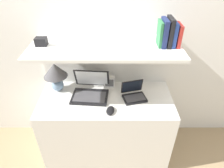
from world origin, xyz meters
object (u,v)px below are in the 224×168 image
table_lamp (55,73)px  book_green (160,34)px  book_red (178,35)px  shelf_gadget (41,42)px  laptop_small (134,94)px  computer_mouse (110,111)px  book_blue (173,34)px  book_black (169,32)px  laptop_large (90,91)px  book_navy (164,33)px  router_box (109,82)px

table_lamp → book_green: (0.94, -0.08, 0.43)m
book_red → shelf_gadget: bearing=180.0°
laptop_small → computer_mouse: laptop_small is taller
computer_mouse → table_lamp: bearing=148.3°
book_blue → book_black: bearing=180.0°
computer_mouse → laptop_small: bearing=42.6°
laptop_large → shelf_gadget: 0.64m
table_lamp → shelf_gadget: size_ratio=3.25×
book_blue → computer_mouse: bearing=-153.8°
laptop_small → book_black: size_ratio=1.08×
book_red → book_blue: (-0.04, 0.00, 0.01)m
computer_mouse → book_blue: bearing=26.2°
book_blue → book_navy: bearing=180.0°
book_green → shelf_gadget: size_ratio=2.21×
router_box → book_black: 0.78m
laptop_large → laptop_small: 0.43m
computer_mouse → book_green: book_green is taller
book_navy → computer_mouse: bearing=-149.8°
book_green → shelf_gadget: book_green is taller
book_black → shelf_gadget: size_ratio=2.50×
laptop_large → computer_mouse: size_ratio=2.86×
book_blue → shelf_gadget: size_ratio=2.15×
laptop_small → router_box: (-0.24, 0.19, 0.02)m
laptop_small → book_navy: (0.21, 0.05, 0.60)m
table_lamp → book_navy: bearing=-4.5°
computer_mouse → book_navy: 0.80m
table_lamp → computer_mouse: (0.54, -0.33, -0.19)m
book_red → router_box: bearing=166.2°
book_blue → book_black: (-0.04, 0.00, 0.02)m
book_red → book_navy: bearing=180.0°
laptop_large → book_red: size_ratio=2.00×
laptop_small → book_black: book_black is taller
router_box → book_blue: (0.53, -0.14, 0.57)m
table_lamp → book_green: size_ratio=1.47×
table_lamp → laptop_large: (0.34, -0.08, -0.15)m
laptop_large → book_blue: 0.92m
computer_mouse → book_red: size_ratio=0.70×
table_lamp → laptop_large: size_ratio=0.82×
book_black → laptop_small: bearing=-169.5°
book_red → book_blue: book_blue is taller
computer_mouse → book_green: 0.78m
book_red → laptop_large: bearing=-179.8°
computer_mouse → book_navy: (0.44, 0.26, 0.62)m
laptop_small → book_navy: bearing=12.6°
laptop_large → book_blue: bearing=0.3°
book_red → shelf_gadget: (-1.14, 0.00, -0.06)m
book_red → shelf_gadget: book_red is taller
router_box → shelf_gadget: shelf_gadget is taller
table_lamp → book_green: 1.04m
book_green → book_red: bearing=0.0°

